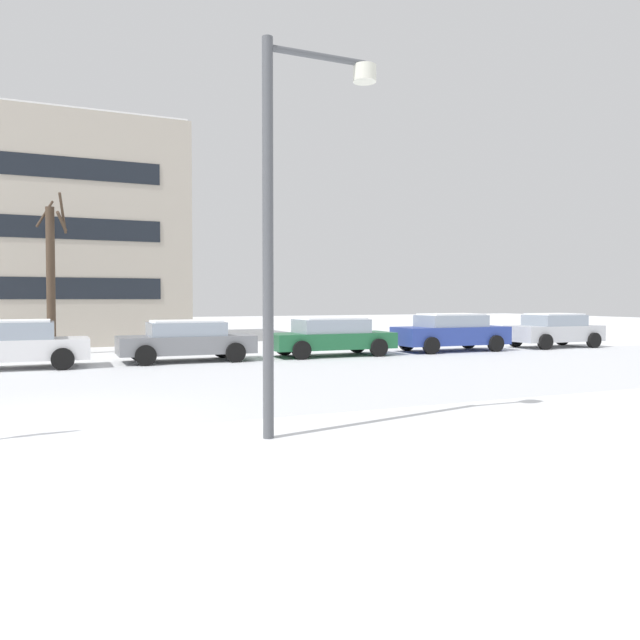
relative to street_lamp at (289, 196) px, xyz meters
name	(u,v)px	position (x,y,z in m)	size (l,w,h in m)	color
ground_plane	(54,423)	(-3.19, 2.48, -3.55)	(120.00, 120.00, 0.00)	white
road_surface	(51,392)	(-3.19, 6.24, -3.55)	(80.00, 9.52, 0.00)	silver
street_lamp	(289,196)	(0.00, 0.00, 0.00)	(1.84, 0.36, 5.81)	#4C4F54
parked_car_white	(10,344)	(-4.19, 11.68, -2.82)	(4.34, 2.06, 1.43)	white
parked_car_gray	(186,340)	(0.96, 11.84, -2.86)	(4.36, 2.11, 1.35)	slate
parked_car_green	(331,336)	(6.11, 11.73, -2.85)	(4.53, 2.04, 1.38)	#1E6038
parked_car_blue	(451,332)	(11.26, 11.73, -2.80)	(4.52, 2.06, 1.47)	#283D93
parked_car_silver	(554,330)	(16.41, 11.61, -2.82)	(3.98, 2.07, 1.43)	silver
tree_far_mid	(51,277)	(-3.00, 16.30, -0.71)	(1.10, 1.09, 5.85)	#423326
building_far_left	(20,237)	(-4.22, 24.88, 1.45)	(14.13, 10.97, 10.01)	#B2A899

